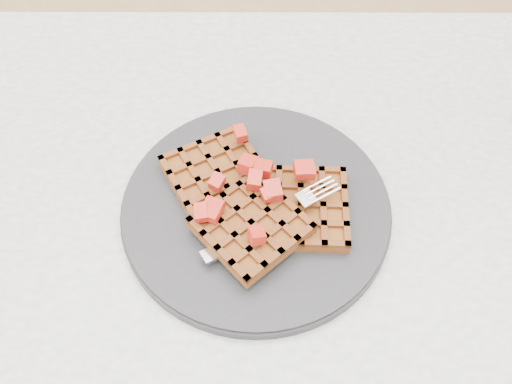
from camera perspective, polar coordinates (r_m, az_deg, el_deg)
table at (r=0.75m, az=7.62°, el=-8.91°), size 1.20×0.80×0.75m
plate at (r=0.66m, az=-0.00°, el=-1.60°), size 0.31×0.31×0.02m
waffles at (r=0.64m, az=0.01°, el=-0.93°), size 0.22×0.22×0.03m
strawberry_pile at (r=0.62m, az=0.00°, el=0.74°), size 0.15×0.15×0.02m
fork at (r=0.63m, az=2.47°, el=-2.84°), size 0.17×0.11×0.02m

